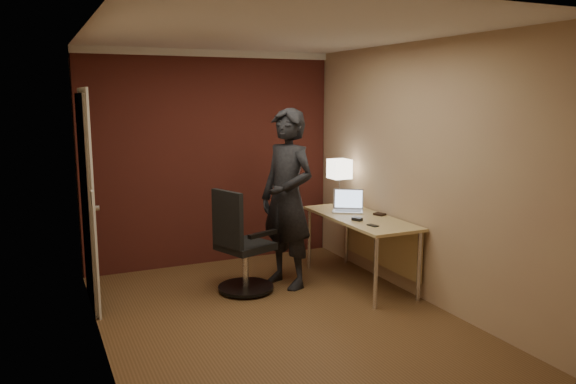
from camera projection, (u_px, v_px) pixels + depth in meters
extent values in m
plane|color=brown|center=(278.00, 319.00, 5.06)|extent=(4.00, 4.00, 0.00)
plane|color=white|center=(277.00, 33.00, 4.63)|extent=(4.00, 4.00, 0.00)
plane|color=tan|center=(210.00, 158.00, 6.64)|extent=(3.00, 0.00, 3.00)
plane|color=tan|center=(425.00, 233.00, 3.06)|extent=(3.00, 0.00, 3.00)
plane|color=tan|center=(96.00, 195.00, 4.23)|extent=(0.00, 4.00, 4.00)
plane|color=tan|center=(419.00, 172.00, 5.47)|extent=(0.00, 4.00, 4.00)
cube|color=maroon|center=(211.00, 159.00, 6.61)|extent=(2.98, 0.06, 2.50)
cube|color=silver|center=(209.00, 53.00, 6.40)|extent=(3.00, 0.08, 0.08)
cube|color=silver|center=(430.00, 3.00, 2.89)|extent=(3.00, 0.08, 0.08)
cube|color=silver|center=(92.00, 29.00, 4.04)|extent=(0.08, 4.00, 0.08)
cube|color=silver|center=(420.00, 44.00, 5.24)|extent=(0.08, 4.00, 0.08)
cube|color=silver|center=(87.00, 202.00, 5.27)|extent=(0.05, 0.82, 2.02)
cube|color=silver|center=(89.00, 202.00, 5.27)|extent=(0.02, 0.92, 2.12)
cylinder|color=silver|center=(96.00, 208.00, 4.99)|extent=(0.05, 0.05, 0.05)
cube|color=silver|center=(93.00, 198.00, 4.66)|extent=(0.02, 0.08, 0.12)
cube|color=tan|center=(360.00, 218.00, 5.90)|extent=(0.60, 1.50, 0.03)
cube|color=tan|center=(382.00, 241.00, 6.07)|extent=(0.02, 1.38, 0.54)
cylinder|color=silver|center=(376.00, 273.00, 5.25)|extent=(0.04, 0.04, 0.70)
cylinder|color=silver|center=(309.00, 239.00, 6.48)|extent=(0.04, 0.04, 0.70)
cylinder|color=silver|center=(419.00, 266.00, 5.45)|extent=(0.04, 0.04, 0.70)
cylinder|color=silver|center=(347.00, 235.00, 6.69)|extent=(0.04, 0.04, 0.70)
cube|color=silver|center=(339.00, 205.00, 6.51)|extent=(0.11, 0.11, 0.01)
cylinder|color=silver|center=(339.00, 191.00, 6.48)|extent=(0.01, 0.01, 0.30)
cube|color=white|center=(339.00, 169.00, 6.44)|extent=(0.22, 0.22, 0.22)
cube|color=silver|center=(348.00, 211.00, 6.14)|extent=(0.40, 0.37, 0.01)
cube|color=silver|center=(348.00, 199.00, 6.23)|extent=(0.31, 0.23, 0.22)
cube|color=#B2CCF2|center=(349.00, 199.00, 6.22)|extent=(0.28, 0.20, 0.19)
cube|color=gray|center=(348.00, 211.00, 6.13)|extent=(0.31, 0.26, 0.00)
cube|color=black|center=(357.00, 219.00, 5.70)|extent=(0.10, 0.12, 0.03)
cube|color=black|center=(373.00, 225.00, 5.48)|extent=(0.08, 0.12, 0.01)
cube|color=black|center=(380.00, 214.00, 5.96)|extent=(0.13, 0.14, 0.02)
cylinder|color=black|center=(246.00, 287.00, 5.77)|extent=(0.57, 0.57, 0.03)
cylinder|color=silver|center=(246.00, 267.00, 5.73)|extent=(0.06, 0.06, 0.43)
cube|color=black|center=(245.00, 246.00, 5.69)|extent=(0.60, 0.60, 0.07)
cube|color=black|center=(227.00, 219.00, 5.48)|extent=(0.19, 0.42, 0.56)
cube|color=black|center=(229.00, 225.00, 5.85)|extent=(0.34, 0.17, 0.04)
cube|color=black|center=(263.00, 234.00, 5.48)|extent=(0.34, 0.17, 0.04)
imported|color=black|center=(287.00, 199.00, 5.81)|extent=(0.65, 0.79, 1.86)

